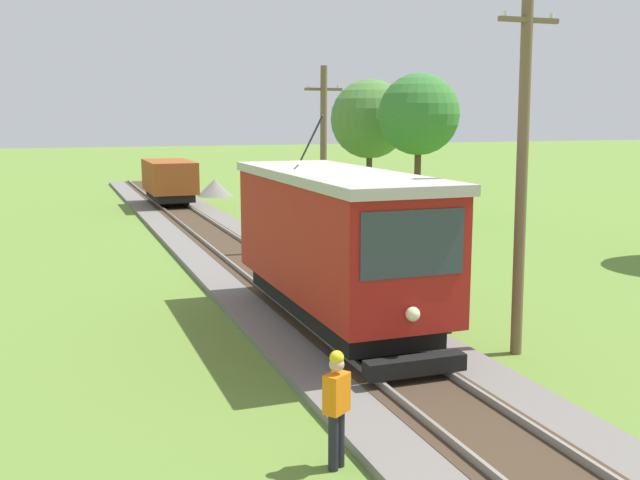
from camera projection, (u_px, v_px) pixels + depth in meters
name	position (u px, v px, depth m)	size (l,w,h in m)	color
red_tram	(335.00, 240.00, 17.30)	(2.60, 8.54, 4.79)	maroon
freight_car	(169.00, 180.00, 41.07)	(2.40, 5.20, 2.31)	#93471E
utility_pole_near_tram	(522.00, 165.00, 15.39)	(1.40, 0.38, 7.94)	brown
utility_pole_mid	(323.00, 160.00, 26.58)	(1.40, 0.34, 6.83)	brown
gravel_pile	(215.00, 188.00, 47.19)	(2.27, 2.27, 1.10)	gray
track_worker	(337.00, 404.00, 10.62)	(0.45, 0.41, 1.78)	black
second_worker	(449.00, 292.00, 17.40)	(0.33, 0.43, 1.78)	black
tree_left_near	(370.00, 119.00, 39.83)	(4.25, 4.25, 7.04)	#4C3823
tree_right_far	(419.00, 115.00, 35.10)	(3.87, 3.87, 7.09)	#4C3823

